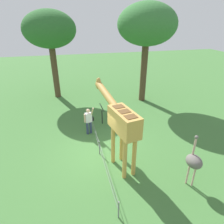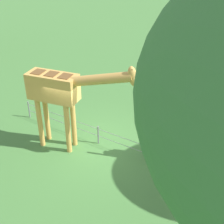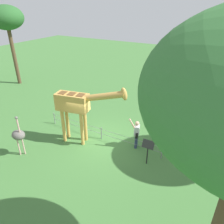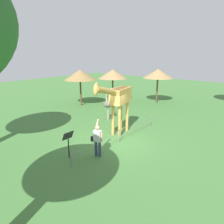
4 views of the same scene
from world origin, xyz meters
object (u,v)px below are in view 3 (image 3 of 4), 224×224
Objects in this scene: giraffe at (78,105)px; tree_west at (6,19)px; visitor at (137,133)px; info_sign at (148,147)px; ostrich at (19,135)px.

tree_west is (-10.80, 4.85, 3.39)m from giraffe.
visitor is 1.35× the size of info_sign.
ostrich is 6.28m from info_sign.
tree_west reaches higher than giraffe.
visitor is (2.90, 1.00, -1.35)m from giraffe.
ostrich is at bearing -144.65° from visitor.
giraffe reaches higher than info_sign.
giraffe is 1.70× the size of ostrich.
giraffe is 4.10m from info_sign.
tree_west reaches higher than visitor.
giraffe is at bearing 51.72° from ostrich.
tree_west is at bearing 155.82° from giraffe.
giraffe is 3.35m from visitor.
giraffe is 2.90× the size of info_sign.
info_sign is at bearing -18.09° from tree_west.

